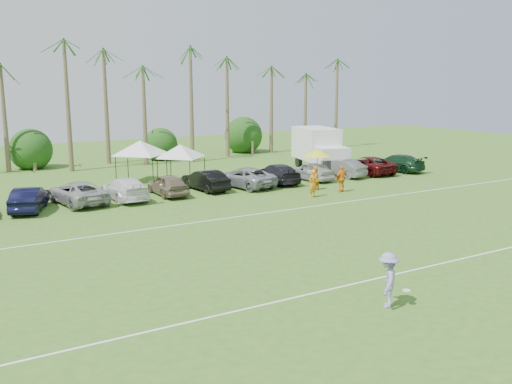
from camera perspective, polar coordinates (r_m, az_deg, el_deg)
ground at (r=21.66m, az=14.33°, el=-10.23°), size 120.00×120.00×0.00m
field_lines at (r=27.54m, az=2.49°, el=-5.24°), size 80.00×12.10×0.01m
palm_tree_3 at (r=52.54m, az=-24.20°, el=12.69°), size 2.40×2.40×11.90m
palm_tree_4 at (r=53.14m, az=-19.63°, el=10.19°), size 2.40×2.40×8.90m
palm_tree_5 at (r=54.07m, az=-15.46°, el=11.36°), size 2.40×2.40×9.90m
palm_tree_6 at (r=55.30m, az=-11.42°, el=12.41°), size 2.40×2.40×10.90m
palm_tree_7 at (r=56.79m, az=-7.54°, el=13.35°), size 2.40×2.40×11.90m
palm_tree_8 at (r=58.90m, az=-2.93°, el=10.83°), size 2.40×2.40×8.90m
palm_tree_9 at (r=61.40m, az=1.28°, el=11.67°), size 2.40×2.40×9.90m
palm_tree_10 at (r=64.20m, az=5.16°, el=12.37°), size 2.40×2.40×10.90m
palm_tree_11 at (r=66.64m, az=8.04°, el=12.99°), size 2.40×2.40×11.90m
bush_tree_1 at (r=54.09m, az=-21.53°, el=4.02°), size 4.00×4.00×4.00m
bush_tree_2 at (r=57.22m, az=-9.58°, el=4.99°), size 4.00×4.00×4.00m
bush_tree_3 at (r=61.52m, az=-0.83°, el=5.56°), size 4.00×4.00×4.00m
sideline_player_a at (r=38.47m, az=5.66°, el=0.86°), size 0.78×0.62×1.88m
sideline_player_b at (r=41.11m, az=5.90°, el=1.32°), size 0.93×0.82×1.61m
sideline_player_c at (r=40.54m, az=8.55°, el=1.32°), size 1.12×0.48×1.89m
box_truck at (r=50.01m, az=6.40°, el=4.38°), size 4.31×7.51×3.65m
canopy_tent_left at (r=44.56m, az=-11.53°, el=5.07°), size 4.66×4.66×3.77m
canopy_tent_right at (r=43.94m, az=-7.60°, el=4.74°), size 4.25×4.25×3.44m
market_umbrella at (r=44.56m, az=6.17°, el=3.90°), size 2.21×2.21×2.46m
frisbee_player at (r=20.45m, az=13.05°, el=-8.55°), size 1.43×1.40×1.95m
parked_car_1 at (r=36.92m, az=-21.74°, el=-0.65°), size 3.03×4.70×1.46m
parked_car_2 at (r=37.97m, az=-17.40°, el=-0.06°), size 3.20×5.57×1.46m
parked_car_3 at (r=38.53m, az=-12.99°, el=0.33°), size 2.18×5.10×1.46m
parked_car_4 at (r=39.47m, az=-8.81°, el=0.73°), size 1.75×4.31×1.46m
parked_car_5 at (r=40.92m, az=-5.07°, el=1.19°), size 1.96×4.57×1.46m
parked_car_6 at (r=42.01m, az=-1.19°, el=1.49°), size 3.40×5.64×1.46m
parked_car_7 at (r=43.73m, az=2.09°, el=1.86°), size 2.45×5.19×1.46m
parked_car_8 at (r=45.13m, az=5.54°, el=2.11°), size 1.97×4.39×1.46m
parked_car_9 at (r=47.02m, az=8.43°, el=2.40°), size 2.49×4.67×1.46m
parked_car_10 at (r=49.02m, az=11.09°, el=2.67°), size 2.49×5.30×1.46m
parked_car_11 at (r=50.86m, az=13.83°, el=2.85°), size 3.07×5.36×1.46m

